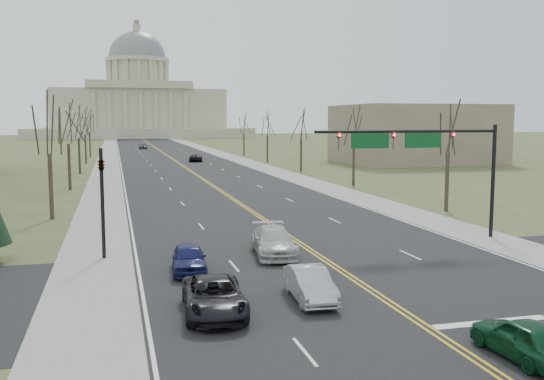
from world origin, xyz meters
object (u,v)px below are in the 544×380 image
car_nb_inner_lead (524,338)px  signal_mast (422,148)px  car_sb_outer_lead (214,296)px  car_far_nb (196,158)px  car_sb_inner_lead (310,284)px  car_far_sb (143,146)px  car_sb_outer_second (189,258)px  car_sb_inner_second (274,241)px  signal_left (102,191)px

car_nb_inner_lead → signal_mast: bearing=-111.7°
car_sb_outer_lead → car_far_nb: size_ratio=0.99×
car_sb_inner_lead → car_nb_inner_lead: bearing=-56.1°
car_far_nb → car_far_sb: size_ratio=1.10×
car_sb_outer_lead → car_sb_outer_second: (-0.16, 6.76, -0.00)m
car_sb_outer_lead → car_sb_inner_second: bearing=66.4°
signal_mast → signal_left: size_ratio=2.02×
car_far_sb → car_sb_outer_second: bearing=-93.8°
car_far_nb → car_sb_outer_lead: bearing=90.7°
signal_left → car_sb_outer_second: (4.12, -4.17, -3.01)m
car_nb_inner_lead → car_sb_outer_second: size_ratio=0.96×
signal_mast → car_nb_inner_lead: size_ratio=3.11×
car_sb_inner_second → car_far_sb: (-1.23, 127.56, 0.00)m
signal_left → car_sb_inner_lead: 13.54m
car_sb_inner_lead → car_far_nb: size_ratio=0.83×
car_sb_outer_lead → car_sb_inner_second: (4.86, 9.33, 0.08)m
signal_left → car_sb_inner_second: size_ratio=1.12×
car_far_nb → car_nb_inner_lead: bearing=96.5°
car_sb_outer_lead → car_sb_outer_second: 6.76m
signal_left → car_sb_outer_lead: size_ratio=1.20×
car_sb_outer_lead → car_far_nb: car_far_nb is taller
signal_left → car_sb_outer_lead: (4.27, -10.93, -3.01)m
signal_mast → car_nb_inner_lead: (-5.95, -17.79, -5.08)m
signal_mast → car_sb_outer_second: 16.21m
signal_mast → car_sb_outer_second: (-14.83, -4.17, -5.06)m
signal_left → car_far_nb: bearing=78.8°
car_far_sb → car_sb_outer_lead: bearing=-93.6°
signal_left → car_far_sb: 126.24m
car_sb_outer_lead → car_sb_outer_second: size_ratio=1.23×
signal_mast → car_far_sb: (-11.04, 125.96, -4.97)m
signal_mast → car_sb_inner_second: size_ratio=2.27×
signal_left → car_far_sb: size_ratio=1.32×
car_nb_inner_lead → car_sb_outer_second: car_sb_outer_second is taller
car_sb_inner_lead → car_sb_inner_second: 8.58m
car_sb_inner_second → car_sb_outer_second: car_sb_inner_second is taller
car_sb_inner_second → car_far_sb: car_far_sb is taller
car_nb_inner_lead → car_sb_inner_second: (-3.86, 16.19, 0.11)m
car_sb_outer_lead → car_far_nb: 87.00m
signal_mast → car_sb_outer_lead: size_ratio=2.43×
car_sb_outer_second → car_far_sb: car_far_sb is taller
car_sb_outer_lead → car_far_sb: (3.63, 136.89, 0.08)m
signal_mast → car_sb_outer_second: signal_mast is taller
car_sb_inner_second → car_far_sb: 127.56m
car_sb_outer_lead → signal_left: bearing=115.3°
car_sb_inner_lead → car_far_nb: 85.81m
car_sb_inner_lead → car_sb_inner_second: size_ratio=0.78×
signal_left → car_sb_inner_lead: (8.44, -10.15, -3.02)m
signal_left → car_sb_outer_lead: signal_left is taller
car_sb_inner_lead → car_far_sb: 136.11m
car_sb_inner_lead → signal_left: bearing=132.8°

